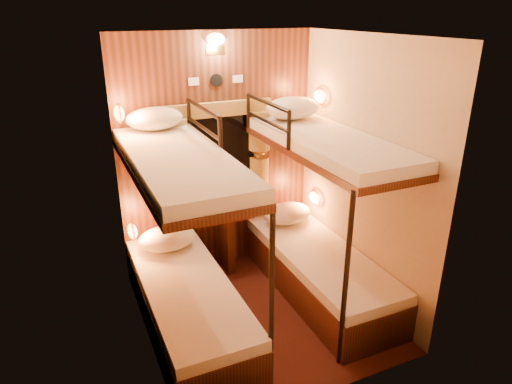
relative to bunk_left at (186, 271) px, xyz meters
name	(u,v)px	position (x,y,z in m)	size (l,w,h in m)	color
floor	(260,312)	(0.65, -0.07, -0.56)	(2.10, 2.10, 0.00)	#3C1310
ceiling	(261,35)	(0.65, -0.07, 1.84)	(2.10, 2.10, 0.00)	silver
wall_back	(217,155)	(0.65, 0.98, 0.64)	(2.40, 2.40, 0.00)	#C6B293
wall_front	(331,247)	(0.65, -1.12, 0.64)	(2.40, 2.40, 0.00)	#C6B293
wall_left	(137,211)	(-0.35, -0.07, 0.64)	(2.40, 2.40, 0.00)	#C6B293
wall_right	(362,173)	(1.65, -0.07, 0.64)	(2.40, 2.40, 0.00)	#C6B293
back_panel	(218,156)	(0.65, 0.97, 0.64)	(2.00, 0.03, 2.40)	black
bunk_left	(186,271)	(0.00, 0.00, 0.00)	(0.72, 1.90, 1.82)	black
bunk_right	(320,241)	(1.30, 0.00, 0.00)	(0.72, 1.90, 1.82)	black
window	(219,158)	(0.65, 0.94, 0.62)	(1.00, 0.12, 0.79)	black
curtains	(220,151)	(0.65, 0.90, 0.71)	(1.10, 0.22, 1.00)	olive
back_fixtures	(216,48)	(0.65, 0.93, 1.69)	(0.54, 0.09, 0.48)	black
reading_lamps	(230,161)	(0.65, 0.63, 0.68)	(2.00, 0.20, 1.25)	orange
table	(226,233)	(0.65, 0.78, -0.14)	(0.50, 0.34, 0.66)	#551613
bottle_left	(220,204)	(0.60, 0.81, 0.19)	(0.06, 0.06, 0.22)	#99BFE5
bottle_right	(233,199)	(0.75, 0.83, 0.20)	(0.07, 0.07, 0.25)	#99BFE5
sachet_a	(240,210)	(0.80, 0.77, 0.09)	(0.07, 0.06, 0.01)	silver
sachet_b	(241,210)	(0.80, 0.76, 0.09)	(0.08, 0.06, 0.01)	silver
pillow_lower_left	(167,238)	(0.00, 0.63, 0.00)	(0.54, 0.39, 0.21)	silver
pillow_lower_right	(287,213)	(1.30, 0.67, 0.00)	(0.52, 0.37, 0.21)	silver
pillow_upper_left	(154,119)	(0.00, 0.75, 1.13)	(0.50, 0.36, 0.20)	silver
pillow_upper_right	(292,108)	(1.30, 0.62, 1.14)	(0.54, 0.39, 0.21)	silver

